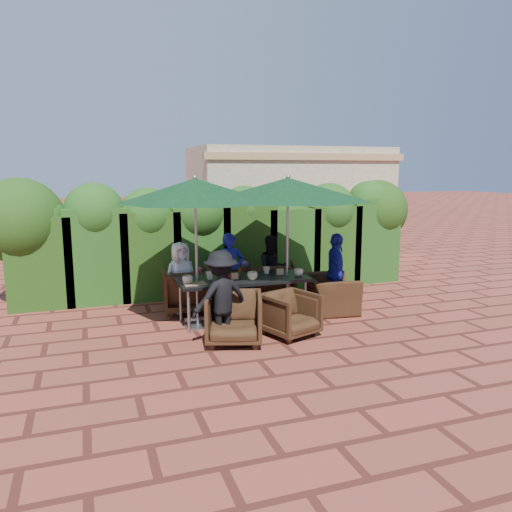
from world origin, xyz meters
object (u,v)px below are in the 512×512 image
object	(u,v)px
umbrella_right	(288,189)
chair_end_right	(330,288)
chair_far_left	(187,288)
chair_far_mid	(224,285)
chair_far_right	(273,281)
chair_near_left	(234,316)
chair_near_right	(291,312)
umbrella_left	(195,191)
dining_table	(243,282)

from	to	relation	value
umbrella_right	chair_end_right	size ratio (longest dim) A/B	2.87
chair_far_left	chair_far_mid	bearing A→B (deg)	-160.57
chair_far_right	chair_far_mid	bearing A→B (deg)	11.13
chair_far_right	chair_near_left	bearing A→B (deg)	73.76
chair_near_right	umbrella_left	bearing A→B (deg)	124.03
chair_far_left	chair_far_right	distance (m)	1.68
umbrella_right	chair_near_right	xyz separation A→B (m)	(-0.31, -0.92, -1.84)
dining_table	umbrella_right	xyz separation A→B (m)	(0.79, -0.03, 1.54)
umbrella_right	umbrella_left	bearing A→B (deg)	-179.75
dining_table	chair_end_right	bearing A→B (deg)	1.57
umbrella_left	chair_near_left	distance (m)	2.06
umbrella_left	chair_end_right	world-z (taller)	umbrella_left
chair_near_left	umbrella_right	bearing A→B (deg)	55.66
chair_near_left	dining_table	bearing A→B (deg)	83.79
umbrella_left	chair_near_left	bearing A→B (deg)	-70.21
chair_far_mid	chair_end_right	xyz separation A→B (m)	(1.71, -1.00, 0.03)
chair_end_right	chair_far_right	bearing A→B (deg)	49.44
dining_table	chair_far_left	xyz separation A→B (m)	(-0.78, 0.87, -0.24)
dining_table	chair_near_left	xyz separation A→B (m)	(-0.44, -0.99, -0.26)
chair_near_left	chair_far_mid	bearing A→B (deg)	96.91
dining_table	chair_near_right	distance (m)	1.11
chair_far_left	chair_far_mid	distance (m)	0.76
chair_far_mid	chair_near_right	world-z (taller)	chair_far_mid
chair_far_right	chair_near_right	size ratio (longest dim) A/B	1.17
umbrella_left	dining_table	bearing A→B (deg)	2.86
chair_far_left	chair_near_right	size ratio (longest dim) A/B	1.16
umbrella_left	chair_near_right	distance (m)	2.41
chair_far_left	chair_end_right	xyz separation A→B (m)	(2.44, -0.83, 0.00)
umbrella_left	umbrella_right	xyz separation A→B (m)	(1.58, 0.01, 0.00)
dining_table	chair_far_left	size ratio (longest dim) A/B	2.53
umbrella_right	chair_far_right	world-z (taller)	umbrella_right
umbrella_right	chair_end_right	bearing A→B (deg)	5.11
dining_table	chair_end_right	distance (m)	1.68
chair_far_mid	umbrella_right	bearing A→B (deg)	102.96
umbrella_left	umbrella_right	distance (m)	1.58
dining_table	umbrella_right	world-z (taller)	umbrella_right
chair_far_left	chair_end_right	bearing A→B (deg)	167.32
chair_far_mid	umbrella_left	bearing A→B (deg)	30.96
umbrella_left	chair_near_right	world-z (taller)	umbrella_left
chair_far_right	dining_table	bearing A→B (deg)	64.60
chair_far_mid	chair_near_left	world-z (taller)	chair_near_left
chair_near_left	chair_near_right	distance (m)	0.92
chair_far_mid	chair_near_left	distance (m)	2.07
chair_far_left	chair_near_right	world-z (taller)	chair_far_left
chair_near_left	chair_near_right	bearing A→B (deg)	20.08
chair_far_left	chair_far_right	world-z (taller)	chair_far_right
umbrella_right	dining_table	bearing A→B (deg)	177.67
chair_near_left	chair_far_right	bearing A→B (deg)	72.87
chair_far_mid	chair_near_left	size ratio (longest dim) A/B	0.97
chair_far_right	chair_near_left	distance (m)	2.33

